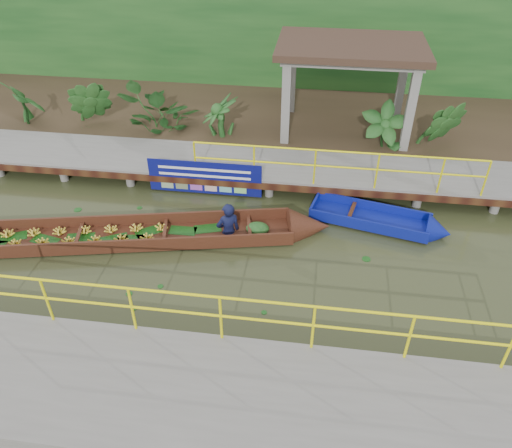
# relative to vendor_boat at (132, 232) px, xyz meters

# --- Properties ---
(ground) EXTENTS (80.00, 80.00, 0.00)m
(ground) POSITION_rel_vendor_boat_xyz_m (2.09, -0.26, -0.22)
(ground) COLOR #2E371B
(ground) RESTS_ON ground
(land_strip) EXTENTS (30.00, 8.00, 0.45)m
(land_strip) POSITION_rel_vendor_boat_xyz_m (2.09, 7.24, 0.00)
(land_strip) COLOR #2E2317
(land_strip) RESTS_ON ground
(far_dock) EXTENTS (16.00, 2.06, 1.66)m
(far_dock) POSITION_rel_vendor_boat_xyz_m (2.11, 3.16, 0.26)
(far_dock) COLOR slate
(far_dock) RESTS_ON ground
(near_dock) EXTENTS (18.00, 2.40, 1.73)m
(near_dock) POSITION_rel_vendor_boat_xyz_m (3.09, -4.46, 0.08)
(near_dock) COLOR slate
(near_dock) RESTS_ON ground
(pavilion) EXTENTS (4.40, 3.00, 3.00)m
(pavilion) POSITION_rel_vendor_boat_xyz_m (5.09, 6.04, 2.59)
(pavilion) COLOR slate
(pavilion) RESTS_ON ground
(foliage_backdrop) EXTENTS (30.00, 0.80, 4.00)m
(foliage_backdrop) POSITION_rel_vendor_boat_xyz_m (2.09, 9.74, 1.78)
(foliage_backdrop) COLOR #143F17
(foliage_backdrop) RESTS_ON ground
(vendor_boat) EXTENTS (10.24, 3.11, 2.11)m
(vendor_boat) POSITION_rel_vendor_boat_xyz_m (0.00, 0.00, 0.00)
(vendor_boat) COLOR #3B1B10
(vendor_boat) RESTS_ON ground
(moored_blue_boat) EXTENTS (3.58, 1.64, 0.83)m
(moored_blue_boat) POSITION_rel_vendor_boat_xyz_m (6.61, 1.29, -0.07)
(moored_blue_boat) COLOR navy
(moored_blue_boat) RESTS_ON ground
(blue_banner) EXTENTS (3.13, 0.04, 0.98)m
(blue_banner) POSITION_rel_vendor_boat_xyz_m (1.34, 2.21, 0.33)
(blue_banner) COLOR navy
(blue_banner) RESTS_ON ground
(tropical_plants) EXTENTS (14.08, 1.08, 1.35)m
(tropical_plants) POSITION_rel_vendor_boat_xyz_m (1.01, 5.04, 0.90)
(tropical_plants) COLOR #143F17
(tropical_plants) RESTS_ON ground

